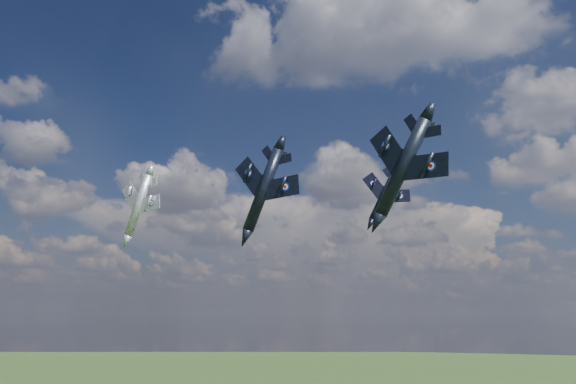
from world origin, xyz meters
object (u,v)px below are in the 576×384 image
(jet_high_navy, at_px, (384,195))
(jet_lead_navy, at_px, (263,190))
(jet_left_silver, at_px, (139,205))
(jet_right_navy, at_px, (403,167))

(jet_high_navy, bearing_deg, jet_lead_navy, -121.90)
(jet_high_navy, height_order, jet_left_silver, jet_high_navy)
(jet_left_silver, bearing_deg, jet_right_navy, -12.46)
(jet_right_navy, relative_size, jet_left_silver, 0.97)
(jet_right_navy, distance_m, jet_high_navy, 39.05)
(jet_right_navy, distance_m, jet_left_silver, 50.51)
(jet_lead_navy, xyz_separation_m, jet_left_silver, (-28.01, 16.98, 2.97))
(jet_lead_navy, height_order, jet_high_navy, jet_high_navy)
(jet_lead_navy, distance_m, jet_left_silver, 32.89)
(jet_right_navy, relative_size, jet_high_navy, 1.10)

